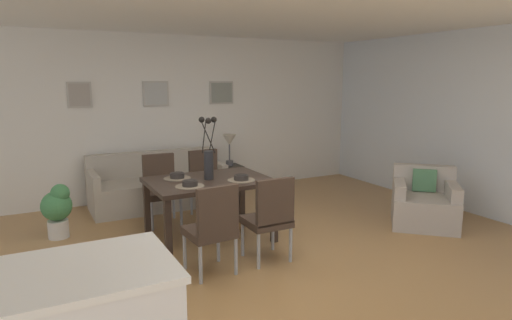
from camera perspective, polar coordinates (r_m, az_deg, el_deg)
name	(u,v)px	position (r m, az deg, el deg)	size (l,w,h in m)	color
ground_plane	(257,267)	(4.64, 0.16, -13.74)	(9.00, 9.00, 0.00)	#A87A47
back_wall_panel	(163,117)	(7.29, -11.96, 5.48)	(9.00, 0.10, 2.60)	white
side_window_wall	(468,122)	(7.02, 25.87, 4.48)	(0.10, 6.30, 2.60)	white
ceiling_panel	(239,4)	(4.65, -2.28, 19.57)	(9.00, 7.20, 0.08)	white
dining_table	(209,186)	(5.23, -6.11, -3.42)	(1.40, 1.00, 0.74)	#33261E
dining_chair_near_left	(213,225)	(4.31, -5.63, -8.42)	(0.47, 0.47, 0.92)	#3D2D23
dining_chair_near_right	(161,186)	(5.97, -12.23, -3.26)	(0.46, 0.46, 0.92)	#3D2D23
dining_chair_far_left	(270,215)	(4.60, 1.80, -7.16)	(0.44, 0.44, 0.92)	#3D2D23
dining_chair_far_right	(207,180)	(6.21, -6.44, -2.56)	(0.46, 0.46, 0.92)	#3D2D23
centerpiece_vase	(209,156)	(5.15, -6.19, 0.56)	(0.21, 0.23, 0.73)	#232326
placemat_near_left	(190,186)	(4.89, -8.58, -3.37)	(0.32, 0.32, 0.01)	#7F705B
bowl_near_left	(190,183)	(4.89, -8.60, -2.95)	(0.17, 0.17, 0.07)	#2D2826
placemat_near_right	(177,178)	(5.31, -10.19, -2.33)	(0.32, 0.32, 0.01)	#7F705B
bowl_near_right	(177,175)	(5.30, -10.21, -1.94)	(0.17, 0.17, 0.07)	#2D2826
placemat_far_left	(241,180)	(5.13, -1.93, -2.62)	(0.32, 0.32, 0.01)	#7F705B
bowl_far_left	(241,177)	(5.12, -1.93, -2.21)	(0.17, 0.17, 0.07)	#2D2826
sofa	(157,188)	(6.85, -12.69, -3.52)	(1.95, 0.84, 0.80)	#B2A899
side_table	(230,181)	(7.21, -3.42, -2.74)	(0.36, 0.36, 0.52)	black
table_lamp	(229,143)	(7.09, -3.48, 2.24)	(0.22, 0.22, 0.51)	#4C4C51
armchair	(424,203)	(6.24, 21.00, -5.27)	(1.13, 1.13, 0.75)	#ADA399
framed_picture_left	(79,95)	(6.96, -21.95, 7.86)	(0.34, 0.03, 0.38)	#B2ADA3
framed_picture_center	(156,94)	(7.17, -12.88, 8.40)	(0.41, 0.03, 0.39)	#B2ADA3
framed_picture_right	(222,93)	(7.54, -4.50, 8.71)	(0.43, 0.03, 0.38)	#B2ADA3
potted_plant	(57,208)	(5.83, -24.40, -5.72)	(0.36, 0.36, 0.67)	silver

